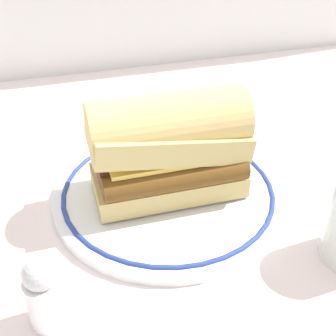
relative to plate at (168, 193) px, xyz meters
The scene contains 4 objects.
ground_plane 0.02m from the plate, 142.49° to the right, with size 1.50×1.50×0.00m, color silver.
plate is the anchor object (origin of this frame).
sausage_sandwich 0.07m from the plate, 18.43° to the right, with size 0.18×0.10×0.12m.
salt_shaker 0.21m from the plate, 137.01° to the right, with size 0.03×0.03×0.08m.
Camera 1 is at (-0.10, -0.41, 0.36)m, focal length 49.10 mm.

